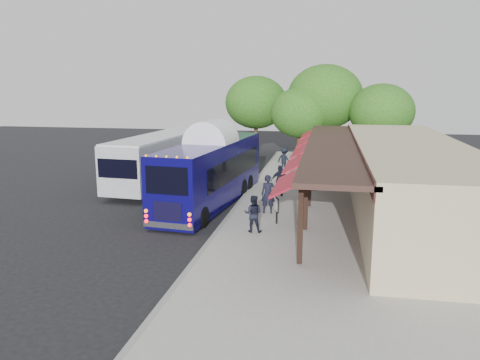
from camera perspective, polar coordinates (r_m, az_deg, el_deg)
The scene contains 15 objects.
ground at distance 21.02m, azimuth -2.47°, elevation -6.00°, with size 90.00×90.00×0.00m, color black.
sidewalk at distance 24.33m, azimuth 11.29°, elevation -3.58°, with size 10.00×40.00×0.15m, color #9E9B93.
curb at distance 24.74m, azimuth -0.26°, elevation -3.09°, with size 0.20×40.00×0.16m, color gray.
station_shelter at distance 24.23m, azimuth 19.47°, elevation 0.22°, with size 8.15×20.00×3.60m.
coach_bus at distance 25.04m, azimuth -3.47°, elevation 1.39°, with size 3.49×11.36×3.58m.
city_bus at distance 30.81m, azimuth -9.22°, elevation 2.88°, with size 3.53×12.04×3.19m.
ped_a at distance 22.83m, azimuth 3.45°, elevation -1.73°, with size 0.69×0.45×1.89m, color black.
ped_b at distance 19.93m, azimuth 1.61°, elevation -4.13°, with size 0.78×0.61×1.60m, color black.
ped_c at distance 26.36m, azimuth 4.91°, elevation -0.10°, with size 1.03×0.43×1.75m, color black.
ped_d at distance 34.06m, azimuth 5.41°, elevation 2.53°, with size 1.11×0.64×1.72m, color black.
sign_board at distance 21.10m, azimuth 4.50°, elevation -3.17°, with size 0.23×0.54×1.23m.
tree_left at distance 38.80m, azimuth 7.27°, elevation 8.14°, with size 4.77×4.77×6.11m.
tree_mid at distance 39.96m, azimuth 10.33°, elevation 9.95°, with size 6.24×6.24×7.99m.
tree_right at distance 38.24m, azimuth 16.88°, elevation 8.01°, with size 5.02×5.02×6.43m.
tree_far at distance 42.63m, azimuth 1.97°, elevation 9.42°, with size 5.55×5.55×7.11m.
Camera 1 is at (4.59, -19.50, 6.35)m, focal length 35.00 mm.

